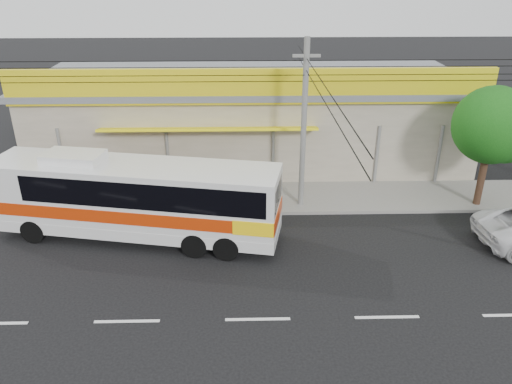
# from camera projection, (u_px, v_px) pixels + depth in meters

# --- Properties ---
(ground) EXTENTS (120.00, 120.00, 0.00)m
(ground) POSITION_uv_depth(u_px,v_px,m) (256.00, 273.00, 17.58)
(ground) COLOR black
(ground) RESTS_ON ground
(sidewalk) EXTENTS (30.00, 3.20, 0.15)m
(sidewalk) POSITION_uv_depth(u_px,v_px,m) (253.00, 198.00, 22.99)
(sidewalk) COLOR slate
(sidewalk) RESTS_ON ground
(lane_markings) EXTENTS (50.00, 0.12, 0.01)m
(lane_markings) POSITION_uv_depth(u_px,v_px,m) (258.00, 319.00, 15.31)
(lane_markings) COLOR silver
(lane_markings) RESTS_ON ground
(storefront_building) EXTENTS (22.60, 9.20, 5.70)m
(storefront_building) POSITION_uv_depth(u_px,v_px,m) (251.00, 117.00, 27.08)
(storefront_building) COLOR gray
(storefront_building) RESTS_ON ground
(coach_bus) EXTENTS (11.37, 4.42, 3.43)m
(coach_bus) POSITION_uv_depth(u_px,v_px,m) (139.00, 196.00, 19.10)
(coach_bus) COLOR silver
(coach_bus) RESTS_ON ground
(motorbike_red) EXTENTS (1.96, 1.27, 0.97)m
(motorbike_red) POSITION_uv_depth(u_px,v_px,m) (119.00, 201.00, 21.45)
(motorbike_red) COLOR #9A1A0B
(motorbike_red) RESTS_ON sidewalk
(motorbike_dark) EXTENTS (1.83, 0.68, 1.08)m
(motorbike_dark) POSITION_uv_depth(u_px,v_px,m) (28.00, 193.00, 22.01)
(motorbike_dark) COLOR black
(motorbike_dark) RESTS_ON sidewalk
(utility_pole) EXTENTS (34.00, 14.00, 7.36)m
(utility_pole) POSITION_uv_depth(u_px,v_px,m) (306.00, 70.00, 19.77)
(utility_pole) COLOR slate
(utility_pole) RESTS_ON ground
(tree_near) EXTENTS (3.27, 3.27, 5.43)m
(tree_near) POSITION_uv_depth(u_px,v_px,m) (495.00, 128.00, 20.77)
(tree_near) COLOR #311D13
(tree_near) RESTS_ON ground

